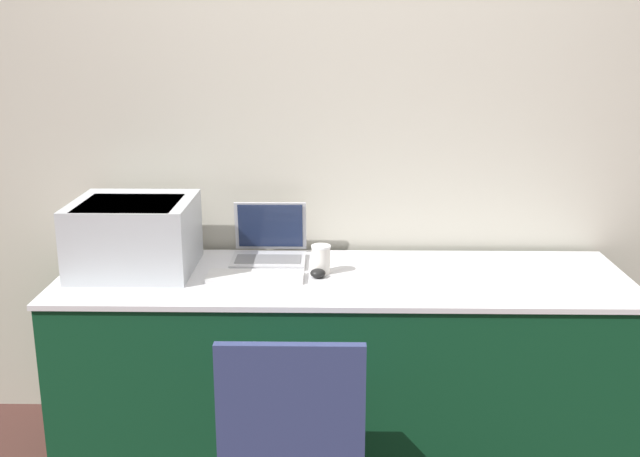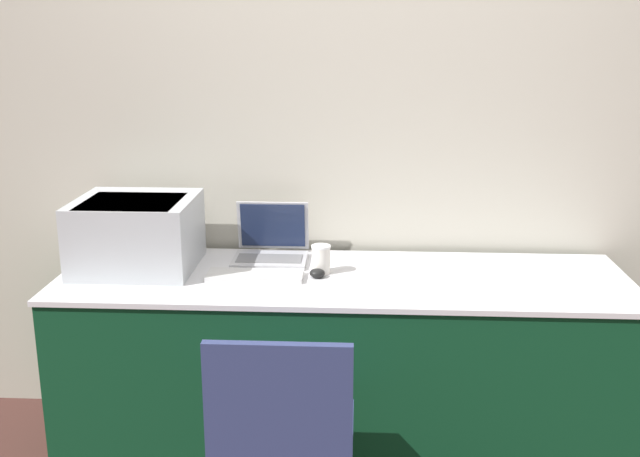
# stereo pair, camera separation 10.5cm
# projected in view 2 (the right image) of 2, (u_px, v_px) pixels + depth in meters

# --- Properties ---
(wall_back) EXTENTS (8.00, 0.05, 2.60)m
(wall_back) POSITION_uv_depth(u_px,v_px,m) (346.00, 124.00, 3.13)
(wall_back) COLOR #B7B2A3
(wall_back) RESTS_ON ground_plane
(table) EXTENTS (2.20, 0.68, 0.76)m
(table) POSITION_uv_depth(u_px,v_px,m) (342.00, 367.00, 2.99)
(table) COLOR #0C381E
(table) RESTS_ON ground_plane
(printer) EXTENTS (0.46, 0.43, 0.28)m
(printer) POSITION_uv_depth(u_px,v_px,m) (136.00, 231.00, 2.95)
(printer) COLOR #B2B7BC
(printer) RESTS_ON table
(laptop_left) EXTENTS (0.30, 0.26, 0.23)m
(laptop_left) POSITION_uv_depth(u_px,v_px,m) (271.00, 247.00, 3.08)
(laptop_left) COLOR #B7B7BC
(laptop_left) RESTS_ON table
(external_keyboard) EXTENTS (0.37, 0.13, 0.02)m
(external_keyboard) POSITION_uv_depth(u_px,v_px,m) (255.00, 276.00, 2.86)
(external_keyboard) COLOR silver
(external_keyboard) RESTS_ON table
(coffee_cup) EXTENTS (0.08, 0.08, 0.11)m
(coffee_cup) POSITION_uv_depth(u_px,v_px,m) (321.00, 259.00, 2.91)
(coffee_cup) COLOR white
(coffee_cup) RESTS_ON table
(mouse) EXTENTS (0.06, 0.06, 0.04)m
(mouse) POSITION_uv_depth(u_px,v_px,m) (317.00, 273.00, 2.86)
(mouse) COLOR black
(mouse) RESTS_ON table
(chair) EXTENTS (0.42, 0.47, 0.87)m
(chair) POSITION_uv_depth(u_px,v_px,m) (284.00, 434.00, 2.25)
(chair) COLOR navy
(chair) RESTS_ON ground_plane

